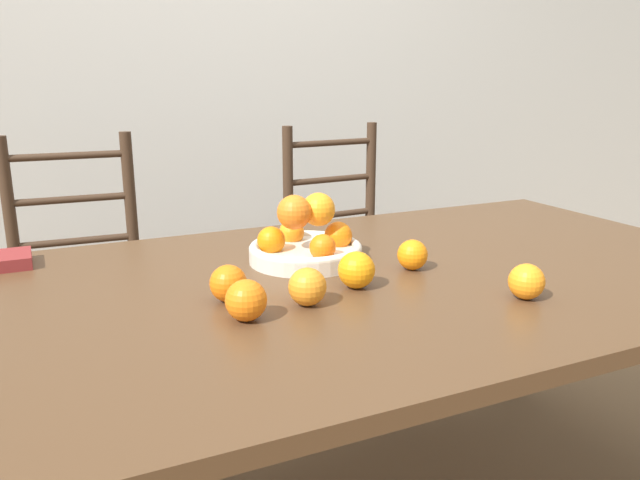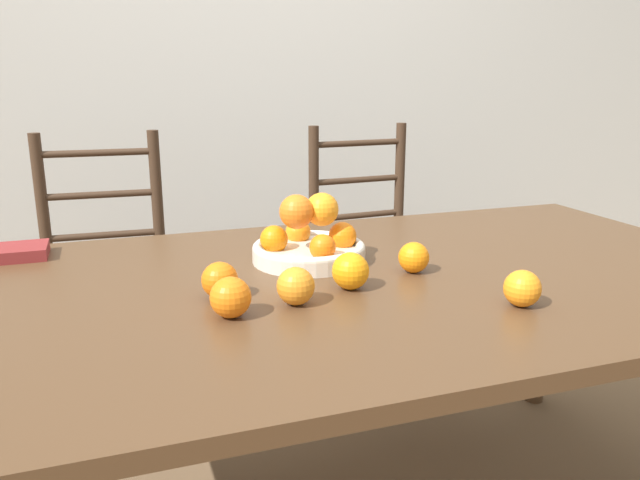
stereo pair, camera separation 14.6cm
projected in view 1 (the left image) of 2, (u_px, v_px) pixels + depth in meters
name	position (u px, v px, depth m)	size (l,w,h in m)	color
wall_back	(192.00, 47.00, 2.72)	(8.00, 0.06, 2.60)	beige
dining_table	(370.00, 303.00, 1.48)	(1.94, 1.10, 0.73)	#4C331E
fruit_bowl	(306.00, 243.00, 1.55)	(0.28, 0.28, 0.17)	beige
orange_loose_0	(246.00, 300.00, 1.17)	(0.08, 0.08, 0.08)	orange
orange_loose_1	(412.00, 255.00, 1.49)	(0.07, 0.07, 0.07)	orange
orange_loose_2	(356.00, 270.00, 1.35)	(0.08, 0.08, 0.08)	orange
orange_loose_3	(228.00, 283.00, 1.27)	(0.08, 0.08, 0.08)	orange
orange_loose_4	(307.00, 287.00, 1.25)	(0.08, 0.08, 0.08)	orange
orange_loose_5	(527.00, 282.00, 1.29)	(0.07, 0.07, 0.07)	orange
chair_left	(82.00, 295.00, 2.04)	(0.43, 0.42, 1.00)	#382619
chair_right	(348.00, 259.00, 2.44)	(0.44, 0.43, 1.00)	#382619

